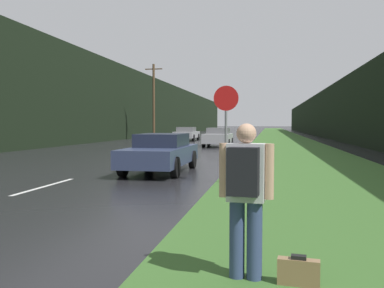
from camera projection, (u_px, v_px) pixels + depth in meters
name	position (u px, v px, depth m)	size (l,w,h in m)	color
grass_verge	(284.00, 140.00, 41.25)	(6.00, 240.00, 0.02)	#386028
lane_stripe_b	(45.00, 186.00, 10.91)	(0.12, 3.00, 0.01)	silver
lane_stripe_c	(132.00, 162.00, 17.78)	(0.12, 3.00, 0.01)	silver
lane_stripe_d	(170.00, 152.00, 24.65)	(0.12, 3.00, 0.01)	silver
lane_stripe_e	(191.00, 146.00, 31.52)	(0.12, 3.00, 0.01)	silver
treeline_far_side	(145.00, 107.00, 54.18)	(2.00, 140.00, 7.99)	black
treeline_near_side	(331.00, 114.00, 49.81)	(2.00, 140.00, 5.87)	black
utility_pole_far	(154.00, 101.00, 41.56)	(1.80, 0.24, 7.78)	#4C3823
stop_sign	(226.00, 123.00, 11.40)	(0.70, 0.07, 2.75)	slate
hitchhiker_with_backpack	(245.00, 191.00, 4.28)	(0.58, 0.44, 1.68)	navy
suitcase	(298.00, 273.00, 4.17)	(0.43, 0.16, 0.33)	olive
car_passing_near	(161.00, 152.00, 14.16)	(1.91, 4.65, 1.33)	#2D3856
car_passing_far	(218.00, 137.00, 30.09)	(1.96, 4.09, 1.39)	#9E9EA3
car_oncoming	(187.00, 134.00, 40.76)	(2.04, 4.41, 1.36)	#9E9EA3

